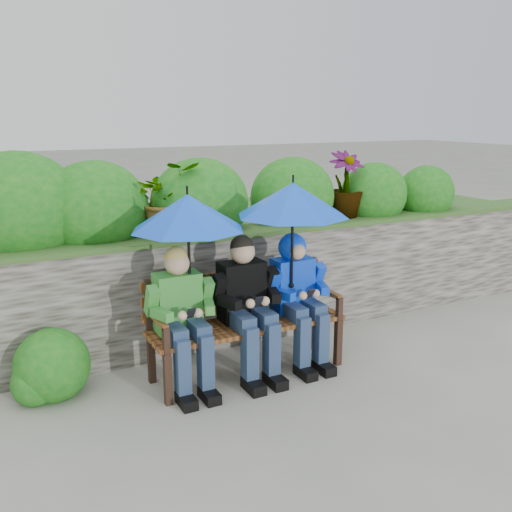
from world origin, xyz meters
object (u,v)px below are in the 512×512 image
umbrella_left (188,212)px  umbrella_right (293,200)px  boy_left (182,313)px  boy_right (298,289)px  boy_middle (247,301)px  park_bench (244,315)px

umbrella_left → umbrella_right: size_ratio=0.97×
boy_left → boy_right: size_ratio=1.00×
boy_left → boy_middle: (0.54, -0.00, 0.01)m
park_bench → umbrella_left: bearing=-175.8°
boy_right → umbrella_right: size_ratio=1.19×
boy_middle → boy_right: 0.47m
park_bench → umbrella_right: size_ratio=1.73×
park_bench → boy_right: boy_right is taller
park_bench → boy_middle: 0.16m
boy_middle → boy_left: bearing=179.6°
boy_right → boy_left: bearing=-179.3°
boy_left → umbrella_right: (0.94, -0.01, 0.79)m
park_bench → umbrella_right: bearing=-12.1°
umbrella_left → umbrella_right: umbrella_right is taller
boy_right → umbrella_left: (-0.93, 0.03, 0.71)m
park_bench → boy_right: size_ratio=1.44×
park_bench → boy_right: bearing=-7.3°
boy_right → boy_middle: bearing=-178.1°
boy_left → park_bench: bearing=7.6°
boy_right → umbrella_right: umbrella_right is taller
boy_middle → umbrella_right: (0.40, -0.01, 0.78)m
park_bench → umbrella_left: 0.99m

